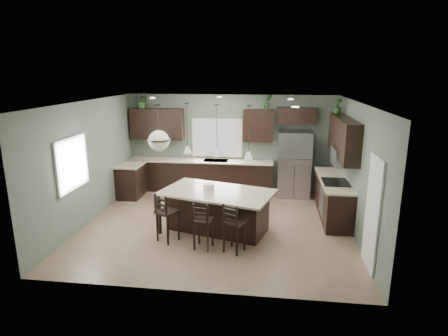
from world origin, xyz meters
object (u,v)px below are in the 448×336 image
(refrigerator, at_px, (294,164))
(bar_stool_right, at_px, (234,227))
(kitchen_island, at_px, (217,211))
(bar_stool_center, at_px, (203,225))
(bar_stool_left, at_px, (167,217))
(serving_dish, at_px, (209,187))
(plant_back_left, at_px, (142,100))

(refrigerator, height_order, bar_stool_right, refrigerator)
(kitchen_island, height_order, bar_stool_right, bar_stool_right)
(kitchen_island, relative_size, bar_stool_center, 2.40)
(kitchen_island, distance_m, bar_stool_center, 0.86)
(bar_stool_left, bearing_deg, kitchen_island, 63.14)
(kitchen_island, height_order, serving_dish, serving_dish)
(refrigerator, xyz_separation_m, kitchen_island, (-1.78, -2.71, -0.46))
(bar_stool_center, bearing_deg, refrigerator, 70.66)
(refrigerator, relative_size, plant_back_left, 4.05)
(bar_stool_left, relative_size, plant_back_left, 2.30)
(bar_stool_left, bearing_deg, bar_stool_right, 18.19)
(kitchen_island, bearing_deg, bar_stool_center, -84.48)
(bar_stool_right, bearing_deg, refrigerator, 95.83)
(kitchen_island, distance_m, bar_stool_left, 1.13)
(refrigerator, bearing_deg, bar_stool_left, -129.41)
(refrigerator, distance_m, serving_dish, 3.31)
(bar_stool_center, distance_m, plant_back_left, 4.98)
(refrigerator, height_order, bar_stool_left, refrigerator)
(bar_stool_left, distance_m, plant_back_left, 4.43)
(refrigerator, distance_m, bar_stool_center, 4.08)
(serving_dish, height_order, plant_back_left, plant_back_left)
(serving_dish, distance_m, bar_stool_center, 1.04)
(bar_stool_center, xyz_separation_m, plant_back_left, (-2.45, 3.77, 2.14))
(serving_dish, distance_m, plant_back_left, 4.08)
(serving_dish, bearing_deg, kitchen_island, -15.96)
(bar_stool_left, xyz_separation_m, bar_stool_right, (1.42, -0.31, -0.02))
(refrigerator, bearing_deg, plant_back_left, 177.28)
(refrigerator, relative_size, bar_stool_left, 1.76)
(bar_stool_center, bearing_deg, serving_dish, 101.44)
(bar_stool_right, xyz_separation_m, plant_back_left, (-3.07, 3.83, 2.12))
(refrigerator, height_order, kitchen_island, refrigerator)
(bar_stool_right, bearing_deg, kitchen_island, 142.70)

